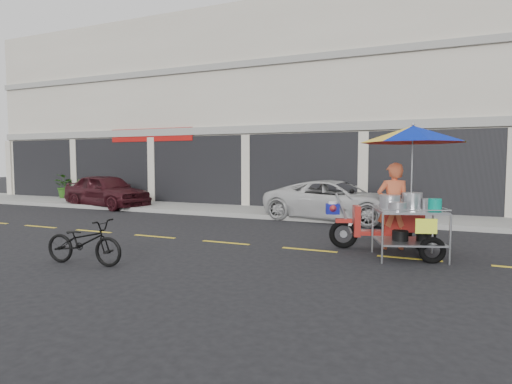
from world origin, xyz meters
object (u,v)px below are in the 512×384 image
at_px(white_pickup, 337,201).
at_px(near_bicycle, 84,242).
at_px(maroon_sedan, 107,191).
at_px(food_vendor_rig, 404,173).

bearing_deg(white_pickup, near_bicycle, 167.22).
relative_size(maroon_sedan, food_vendor_rig, 1.31).
height_order(maroon_sedan, near_bicycle, maroon_sedan).
height_order(white_pickup, food_vendor_rig, food_vendor_rig).
distance_m(maroon_sedan, white_pickup, 9.39).
xyz_separation_m(near_bicycle, food_vendor_rig, (5.23, 3.23, 1.23)).
relative_size(white_pickup, food_vendor_rig, 1.50).
bearing_deg(maroon_sedan, white_pickup, -79.39).
bearing_deg(white_pickup, maroon_sedan, 98.14).
bearing_deg(food_vendor_rig, white_pickup, 99.59).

